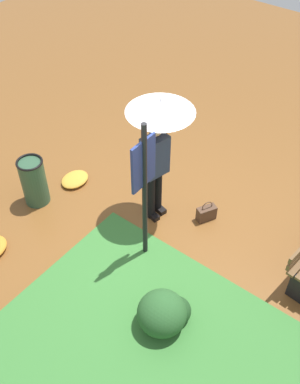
{
  "coord_description": "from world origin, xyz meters",
  "views": [
    {
      "loc": [
        -3.8,
        -2.85,
        5.28
      ],
      "look_at": [
        -0.16,
        -0.04,
        0.85
      ],
      "focal_mm": 42.51,
      "sensor_mm": 36.0,
      "label": 1
    }
  ],
  "objects_px": {
    "person_with_umbrella": "(158,132)",
    "handbag": "(206,213)",
    "trash_bin": "(34,181)",
    "info_sign_post": "(144,180)"
  },
  "relations": [
    {
      "from": "person_with_umbrella",
      "to": "handbag",
      "type": "bearing_deg",
      "value": -66.27
    },
    {
      "from": "handbag",
      "to": "trash_bin",
      "type": "height_order",
      "value": "trash_bin"
    },
    {
      "from": "handbag",
      "to": "trash_bin",
      "type": "relative_size",
      "value": 0.44
    },
    {
      "from": "person_with_umbrella",
      "to": "handbag",
      "type": "distance_m",
      "value": 1.63
    },
    {
      "from": "person_with_umbrella",
      "to": "handbag",
      "type": "height_order",
      "value": "person_with_umbrella"
    },
    {
      "from": "info_sign_post",
      "to": "trash_bin",
      "type": "xyz_separation_m",
      "value": [
        -0.22,
        2.06,
        -1.03
      ]
    },
    {
      "from": "person_with_umbrella",
      "to": "info_sign_post",
      "type": "relative_size",
      "value": 0.89
    },
    {
      "from": "person_with_umbrella",
      "to": "trash_bin",
      "type": "distance_m",
      "value": 2.27
    },
    {
      "from": "person_with_umbrella",
      "to": "handbag",
      "type": "relative_size",
      "value": 5.53
    },
    {
      "from": "info_sign_post",
      "to": "handbag",
      "type": "bearing_deg",
      "value": -17.24
    }
  ]
}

